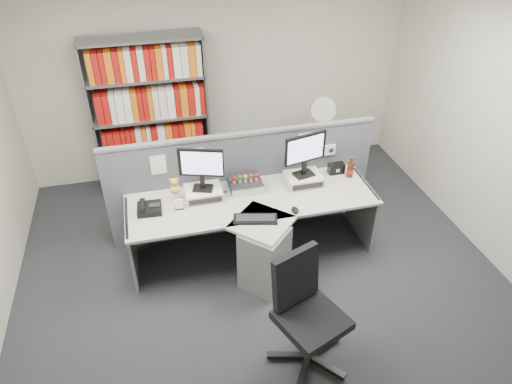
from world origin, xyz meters
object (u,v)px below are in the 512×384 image
object	(u,v)px
monitor_right	(305,152)
shelving_unit	(151,119)
desk_calendar	(179,205)
speaker	(336,168)
desktop_pc	(245,184)
keyboard	(255,219)
monitor_left	(201,166)
desk_phone	(149,208)
office_chair	(305,310)
cola_bottle	(350,169)
desk	(257,232)
filing_cabinet	(318,159)
desk_fan	(323,112)
mouse	(295,210)

from	to	relation	value
monitor_right	shelving_unit	distance (m)	2.11
desk_calendar	speaker	xyz separation A→B (m)	(1.79, 0.25, 0.01)
monitor_right	desktop_pc	xyz separation A→B (m)	(-0.64, 0.06, -0.35)
keyboard	speaker	world-z (taller)	speaker
monitor_left	monitor_right	size ratio (longest dim) A/B	0.96
desk_phone	speaker	xyz separation A→B (m)	(2.09, 0.22, 0.02)
office_chair	speaker	bearing A→B (deg)	61.03
keyboard	desk_phone	bearing A→B (deg)	158.45
desk_phone	cola_bottle	distance (m)	2.22
desktop_pc	keyboard	distance (m)	0.57
desk	desktop_pc	distance (m)	0.54
keyboard	filing_cabinet	distance (m)	2.01
filing_cabinet	desk_fan	xyz separation A→B (m)	(0.00, -0.00, 0.68)
shelving_unit	filing_cabinet	world-z (taller)	shelving_unit
monitor_right	office_chair	xyz separation A→B (m)	(-0.51, -1.58, -0.55)
office_chair	desk	bearing A→B (deg)	95.04
filing_cabinet	shelving_unit	bearing A→B (deg)	167.93
desk_fan	office_chair	world-z (taller)	desk_fan
filing_cabinet	keyboard	bearing A→B (deg)	-129.31
desk_phone	speaker	bearing A→B (deg)	6.07
monitor_left	desktop_pc	size ratio (longest dim) A/B	1.36
desktop_pc	cola_bottle	xyz separation A→B (m)	(1.18, -0.06, 0.05)
monitor_left	keyboard	xyz separation A→B (m)	(0.43, -0.51, -0.37)
desktop_pc	desk_calendar	xyz separation A→B (m)	(-0.73, -0.20, 0.00)
shelving_unit	monitor_left	bearing A→B (deg)	-74.15
desk_phone	mouse	bearing A→B (deg)	-14.26
monitor_left	speaker	size ratio (longest dim) A/B	2.64
desk_calendar	shelving_unit	bearing A→B (deg)	95.23
desktop_pc	mouse	xyz separation A→B (m)	(0.39, -0.54, -0.03)
monitor_left	shelving_unit	bearing A→B (deg)	105.85
monitor_right	cola_bottle	xyz separation A→B (m)	(0.54, -0.00, -0.30)
keyboard	mouse	size ratio (longest dim) A/B	4.14
desk	desk_calendar	bearing A→B (deg)	162.24
desk	filing_cabinet	xyz separation A→B (m)	(1.20, 1.40, -0.11)
monitor_left	mouse	world-z (taller)	monitor_left
desk	desk_calendar	size ratio (longest dim) A/B	24.24
keyboard	desk_calendar	bearing A→B (deg)	152.06
desktop_pc	speaker	xyz separation A→B (m)	(1.06, 0.05, 0.01)
cola_bottle	shelving_unit	distance (m)	2.53
monitor_left	cola_bottle	size ratio (longest dim) A/B	1.93
monitor_left	shelving_unit	distance (m)	1.53
desk	keyboard	size ratio (longest dim) A/B	5.71
monitor_right	filing_cabinet	world-z (taller)	monitor_right
desktop_pc	shelving_unit	distance (m)	1.67
monitor_left	desk_fan	bearing A→B (deg)	31.10
desk_fan	shelving_unit	bearing A→B (deg)	167.93
cola_bottle	desk_fan	size ratio (longest dim) A/B	0.46
desk_calendar	monitor_left	bearing A→B (deg)	27.90
desk	mouse	distance (m)	0.47
keyboard	desk_fan	xyz separation A→B (m)	(1.25, 1.53, 0.30)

